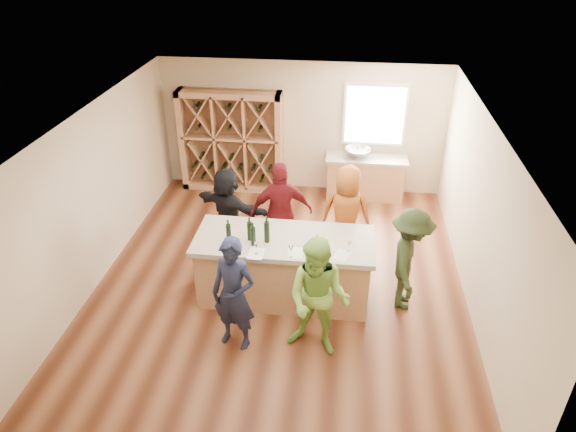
# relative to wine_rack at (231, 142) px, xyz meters

# --- Properties ---
(floor) EXTENTS (6.00, 7.00, 0.10)m
(floor) POSITION_rel_wine_rack_xyz_m (1.50, -3.27, -1.15)
(floor) COLOR brown
(floor) RESTS_ON ground
(ceiling) EXTENTS (6.00, 7.00, 0.10)m
(ceiling) POSITION_rel_wine_rack_xyz_m (1.50, -3.27, 1.75)
(ceiling) COLOR white
(ceiling) RESTS_ON ground
(wall_back) EXTENTS (6.00, 0.10, 2.80)m
(wall_back) POSITION_rel_wine_rack_xyz_m (1.50, 0.28, 0.30)
(wall_back) COLOR beige
(wall_back) RESTS_ON ground
(wall_front) EXTENTS (6.00, 0.10, 2.80)m
(wall_front) POSITION_rel_wine_rack_xyz_m (1.50, -6.82, 0.30)
(wall_front) COLOR beige
(wall_front) RESTS_ON ground
(wall_left) EXTENTS (0.10, 7.00, 2.80)m
(wall_left) POSITION_rel_wine_rack_xyz_m (-1.55, -3.27, 0.30)
(wall_left) COLOR beige
(wall_left) RESTS_ON ground
(wall_right) EXTENTS (0.10, 7.00, 2.80)m
(wall_right) POSITION_rel_wine_rack_xyz_m (4.55, -3.27, 0.30)
(wall_right) COLOR beige
(wall_right) RESTS_ON ground
(window_frame) EXTENTS (1.30, 0.06, 1.30)m
(window_frame) POSITION_rel_wine_rack_xyz_m (3.00, 0.20, 0.65)
(window_frame) COLOR white
(window_frame) RESTS_ON wall_back
(window_pane) EXTENTS (1.18, 0.01, 1.18)m
(window_pane) POSITION_rel_wine_rack_xyz_m (3.00, 0.17, 0.65)
(window_pane) COLOR white
(window_pane) RESTS_ON wall_back
(wine_rack) EXTENTS (2.20, 0.45, 2.20)m
(wine_rack) POSITION_rel_wine_rack_xyz_m (0.00, 0.00, 0.00)
(wine_rack) COLOR tan
(wine_rack) RESTS_ON floor
(back_counter_base) EXTENTS (1.60, 0.58, 0.86)m
(back_counter_base) POSITION_rel_wine_rack_xyz_m (2.90, -0.07, -0.67)
(back_counter_base) COLOR tan
(back_counter_base) RESTS_ON floor
(back_counter_top) EXTENTS (1.70, 0.62, 0.06)m
(back_counter_top) POSITION_rel_wine_rack_xyz_m (2.90, -0.07, -0.21)
(back_counter_top) COLOR #ACA08D
(back_counter_top) RESTS_ON back_counter_base
(sink) EXTENTS (0.54, 0.54, 0.19)m
(sink) POSITION_rel_wine_rack_xyz_m (2.70, -0.07, -0.09)
(sink) COLOR silver
(sink) RESTS_ON back_counter_top
(faucet) EXTENTS (0.02, 0.02, 0.30)m
(faucet) POSITION_rel_wine_rack_xyz_m (2.70, 0.11, -0.03)
(faucet) COLOR silver
(faucet) RESTS_ON back_counter_top
(tasting_counter_base) EXTENTS (2.60, 1.00, 1.00)m
(tasting_counter_base) POSITION_rel_wine_rack_xyz_m (1.61, -3.62, -0.60)
(tasting_counter_base) COLOR tan
(tasting_counter_base) RESTS_ON floor
(tasting_counter_top) EXTENTS (2.72, 1.12, 0.08)m
(tasting_counter_top) POSITION_rel_wine_rack_xyz_m (1.61, -3.62, -0.06)
(tasting_counter_top) COLOR #ACA08D
(tasting_counter_top) RESTS_ON tasting_counter_base
(wine_bottle_a) EXTENTS (0.10, 0.10, 0.30)m
(wine_bottle_a) POSITION_rel_wine_rack_xyz_m (0.80, -3.81, 0.13)
(wine_bottle_a) COLOR black
(wine_bottle_a) RESTS_ON tasting_counter_top
(wine_bottle_c) EXTENTS (0.09, 0.09, 0.30)m
(wine_bottle_c) POSITION_rel_wine_rack_xyz_m (1.10, -3.72, 0.13)
(wine_bottle_c) COLOR black
(wine_bottle_c) RESTS_ON tasting_counter_top
(wine_bottle_d) EXTENTS (0.08, 0.08, 0.30)m
(wine_bottle_d) POSITION_rel_wine_rack_xyz_m (1.18, -3.85, 0.13)
(wine_bottle_d) COLOR black
(wine_bottle_d) RESTS_ON tasting_counter_top
(wine_bottle_e) EXTENTS (0.10, 0.10, 0.33)m
(wine_bottle_e) POSITION_rel_wine_rack_xyz_m (1.37, -3.74, 0.15)
(wine_bottle_e) COLOR black
(wine_bottle_e) RESTS_ON tasting_counter_top
(wine_glass_a) EXTENTS (0.08, 0.08, 0.19)m
(wine_glass_a) POSITION_rel_wine_rack_xyz_m (1.27, -4.08, 0.08)
(wine_glass_a) COLOR white
(wine_glass_a) RESTS_ON tasting_counter_top
(wine_glass_b) EXTENTS (0.08, 0.08, 0.19)m
(wine_glass_b) POSITION_rel_wine_rack_xyz_m (1.77, -4.11, 0.08)
(wine_glass_b) COLOR white
(wine_glass_b) RESTS_ON tasting_counter_top
(wine_glass_d) EXTENTS (0.07, 0.07, 0.16)m
(wine_glass_d) POSITION_rel_wine_rack_xyz_m (2.10, -3.74, 0.06)
(wine_glass_d) COLOR white
(wine_glass_d) RESTS_ON tasting_counter_top
(wine_glass_e) EXTENTS (0.06, 0.06, 0.16)m
(wine_glass_e) POSITION_rel_wine_rack_xyz_m (2.58, -3.86, 0.06)
(wine_glass_e) COLOR white
(wine_glass_e) RESTS_ON tasting_counter_top
(tasting_menu_a) EXTENTS (0.23, 0.31, 0.00)m
(tasting_menu_a) POSITION_rel_wine_rack_xyz_m (1.26, -4.07, -0.02)
(tasting_menu_a) COLOR white
(tasting_menu_a) RESTS_ON tasting_counter_top
(tasting_menu_b) EXTENTS (0.25, 0.32, 0.00)m
(tasting_menu_b) POSITION_rel_wine_rack_xyz_m (1.82, -3.99, -0.02)
(tasting_menu_b) COLOR white
(tasting_menu_b) RESTS_ON tasting_counter_top
(tasting_menu_c) EXTENTS (0.29, 0.34, 0.00)m
(tasting_menu_c) POSITION_rel_wine_rack_xyz_m (2.48, -3.96, -0.02)
(tasting_menu_c) COLOR white
(tasting_menu_c) RESTS_ON tasting_counter_top
(person_near_left) EXTENTS (0.73, 0.61, 1.73)m
(person_near_left) POSITION_rel_wine_rack_xyz_m (1.07, -4.76, -0.23)
(person_near_left) COLOR #191E38
(person_near_left) RESTS_ON floor
(person_near_right) EXTENTS (0.96, 0.68, 1.80)m
(person_near_right) POSITION_rel_wine_rack_xyz_m (2.21, -4.75, -0.20)
(person_near_right) COLOR #8CC64C
(person_near_right) RESTS_ON floor
(person_server) EXTENTS (0.62, 1.13, 1.68)m
(person_server) POSITION_rel_wine_rack_xyz_m (3.50, -3.61, -0.26)
(person_server) COLOR #263319
(person_server) RESTS_ON floor
(person_far_mid) EXTENTS (1.17, 0.77, 1.83)m
(person_far_mid) POSITION_rel_wine_rack_xyz_m (1.42, -2.56, -0.19)
(person_far_mid) COLOR #590F14
(person_far_mid) RESTS_ON floor
(person_far_right) EXTENTS (0.94, 0.69, 1.76)m
(person_far_right) POSITION_rel_wine_rack_xyz_m (2.53, -2.43, -0.22)
(person_far_right) COLOR #994C19
(person_far_right) RESTS_ON floor
(person_far_left) EXTENTS (1.57, 1.09, 1.60)m
(person_far_left) POSITION_rel_wine_rack_xyz_m (0.45, -2.40, -0.30)
(person_far_left) COLOR black
(person_far_left) RESTS_ON floor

